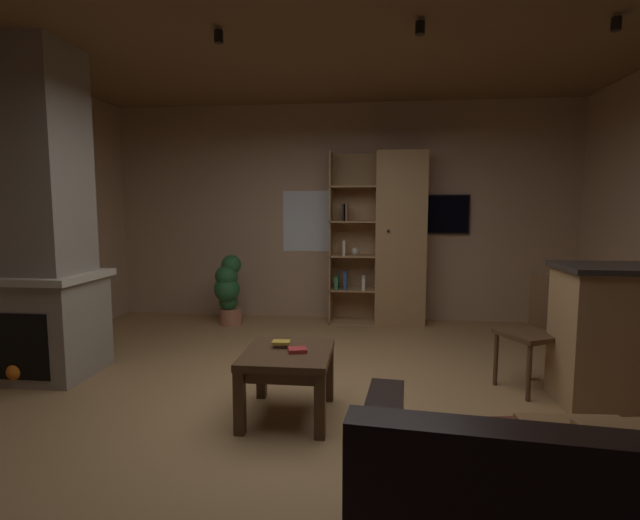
% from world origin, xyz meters
% --- Properties ---
extents(floor, '(6.04, 5.73, 0.02)m').
position_xyz_m(floor, '(0.00, 0.00, -0.01)').
color(floor, '#A37A4C').
rests_on(floor, ground).
extents(wall_back, '(6.16, 0.06, 2.83)m').
position_xyz_m(wall_back, '(0.00, 2.90, 1.41)').
color(wall_back, tan).
rests_on(wall_back, ground).
extents(ceiling, '(6.04, 5.73, 0.02)m').
position_xyz_m(ceiling, '(0.00, 0.00, 2.84)').
color(ceiling, brown).
extents(window_pane_back, '(0.75, 0.01, 0.80)m').
position_xyz_m(window_pane_back, '(-0.39, 2.86, 1.30)').
color(window_pane_back, white).
extents(stone_fireplace, '(0.99, 0.80, 2.83)m').
position_xyz_m(stone_fireplace, '(-2.47, 0.37, 1.28)').
color(stone_fireplace, gray).
rests_on(stone_fireplace, ground).
extents(bookshelf_cabinet, '(1.20, 0.41, 2.17)m').
position_xyz_m(bookshelf_cabinet, '(0.69, 2.62, 1.08)').
color(bookshelf_cabinet, '#A87F51').
rests_on(bookshelf_cabinet, ground).
extents(coffee_table, '(0.61, 0.69, 0.48)m').
position_xyz_m(coffee_table, '(-0.16, -0.23, 0.38)').
color(coffee_table, '#4C331E').
rests_on(coffee_table, ground).
extents(table_book_0, '(0.15, 0.13, 0.03)m').
position_xyz_m(table_book_0, '(-0.09, -0.25, 0.49)').
color(table_book_0, '#B22D2D').
rests_on(table_book_0, coffee_table).
extents(table_book_1, '(0.13, 0.10, 0.02)m').
position_xyz_m(table_book_1, '(-0.22, -0.16, 0.51)').
color(table_book_1, gold).
rests_on(table_book_1, coffee_table).
extents(dining_chair, '(0.57, 0.57, 0.92)m').
position_xyz_m(dining_chair, '(1.77, 0.51, 0.53)').
color(dining_chair, '#4C331E').
rests_on(dining_chair, ground).
extents(potted_floor_plant, '(0.34, 0.34, 0.89)m').
position_xyz_m(potted_floor_plant, '(-1.38, 2.31, 0.47)').
color(potted_floor_plant, '#B77051').
rests_on(potted_floor_plant, ground).
extents(wall_mounted_tv, '(0.89, 0.06, 0.50)m').
position_xyz_m(wall_mounted_tv, '(1.21, 2.83, 1.39)').
color(wall_mounted_tv, black).
extents(track_light_spot_0, '(0.07, 0.07, 0.09)m').
position_xyz_m(track_light_spot_0, '(-2.19, 0.23, 2.76)').
color(track_light_spot_0, black).
extents(track_light_spot_1, '(0.07, 0.07, 0.09)m').
position_xyz_m(track_light_spot_1, '(-0.75, 0.20, 2.76)').
color(track_light_spot_1, black).
extents(track_light_spot_2, '(0.07, 0.07, 0.09)m').
position_xyz_m(track_light_spot_2, '(0.75, 0.19, 2.76)').
color(track_light_spot_2, black).
extents(track_light_spot_3, '(0.07, 0.07, 0.09)m').
position_xyz_m(track_light_spot_3, '(2.11, 0.27, 2.76)').
color(track_light_spot_3, black).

